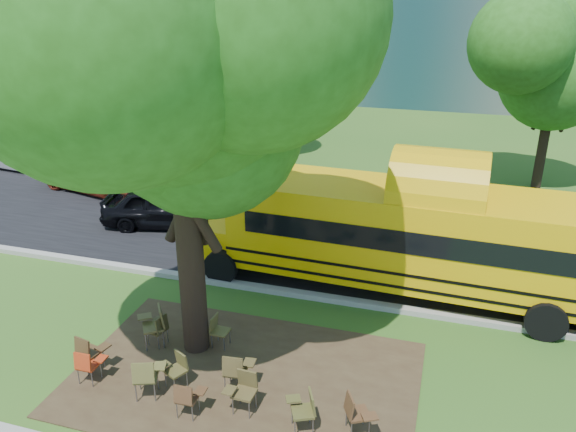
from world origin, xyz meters
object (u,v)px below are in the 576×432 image
(chair_3, at_px, (176,366))
(chair_10, at_px, (218,329))
(school_bus, at_px, (428,237))
(chair_2, at_px, (146,375))
(bg_car_silver, at_px, (18,156))
(black_car, at_px, (164,207))
(pedestrian_a, at_px, (10,126))
(chair_11, at_px, (236,369))
(chair_5, at_px, (244,388))
(chair_8, at_px, (159,327))
(chair_7, at_px, (356,411))
(main_tree, at_px, (178,92))
(chair_9, at_px, (155,322))
(bg_car_red, at_px, (107,173))
(chair_6, at_px, (305,407))
(chair_4, at_px, (187,396))
(chair_0, at_px, (88,363))
(chair_1, at_px, (89,350))

(chair_3, distance_m, chair_10, 1.49)
(school_bus, bearing_deg, chair_2, -128.12)
(bg_car_silver, bearing_deg, black_car, -106.27)
(pedestrian_a, bearing_deg, chair_11, -118.93)
(school_bus, distance_m, chair_3, 6.93)
(chair_5, xyz_separation_m, chair_10, (-1.27, 1.73, -0.05))
(chair_8, relative_size, chair_11, 0.87)
(chair_3, distance_m, black_car, 8.41)
(school_bus, distance_m, chair_11, 6.06)
(black_car, bearing_deg, chair_7, -147.19)
(main_tree, relative_size, chair_5, 10.91)
(chair_8, relative_size, pedestrian_a, 0.49)
(chair_9, distance_m, black_car, 6.88)
(black_car, bearing_deg, bg_car_red, 43.49)
(chair_2, relative_size, chair_7, 1.09)
(chair_5, distance_m, black_car, 9.48)
(chair_6, distance_m, chair_10, 3.14)
(chair_4, bearing_deg, chair_9, 130.08)
(chair_0, relative_size, black_car, 0.20)
(chair_9, distance_m, bg_car_red, 11.13)
(chair_9, bearing_deg, chair_2, 169.62)
(chair_3, height_order, chair_7, chair_7)
(chair_10, relative_size, bg_car_silver, 0.21)
(chair_8, relative_size, bg_car_red, 0.15)
(chair_8, xyz_separation_m, chair_11, (2.22, -0.98, 0.07))
(black_car, height_order, pedestrian_a, pedestrian_a)
(chair_7, xyz_separation_m, pedestrian_a, (-20.79, 15.31, 0.27))
(chair_3, bearing_deg, pedestrian_a, -14.28)
(chair_4, xyz_separation_m, bg_car_red, (-8.63, 10.61, 0.23))
(main_tree, bearing_deg, pedestrian_a, 140.98)
(main_tree, bearing_deg, chair_8, -169.67)
(chair_6, xyz_separation_m, chair_11, (-1.56, 0.60, 0.04))
(chair_3, height_order, chair_6, chair_6)
(chair_8, xyz_separation_m, pedestrian_a, (-16.11, 13.87, 0.31))
(chair_11, height_order, bg_car_red, bg_car_red)
(bg_car_red, bearing_deg, school_bus, -97.19)
(chair_5, bearing_deg, main_tree, -39.93)
(chair_8, bearing_deg, chair_2, -145.37)
(chair_2, xyz_separation_m, chair_7, (4.04, 0.22, -0.05))
(chair_2, bearing_deg, bg_car_silver, 118.48)
(pedestrian_a, bearing_deg, chair_6, -117.76)
(chair_2, distance_m, bg_car_silver, 17.41)
(chair_5, xyz_separation_m, pedestrian_a, (-18.66, 15.30, 0.27))
(chair_7, bearing_deg, chair_1, -119.11)
(chair_11, bearing_deg, chair_5, -58.74)
(chair_8, height_order, black_car, black_car)
(chair_1, relative_size, bg_car_silver, 0.24)
(chair_2, relative_size, chair_3, 1.18)
(main_tree, bearing_deg, chair_7, -22.33)
(bg_car_silver, bearing_deg, chair_2, -125.51)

